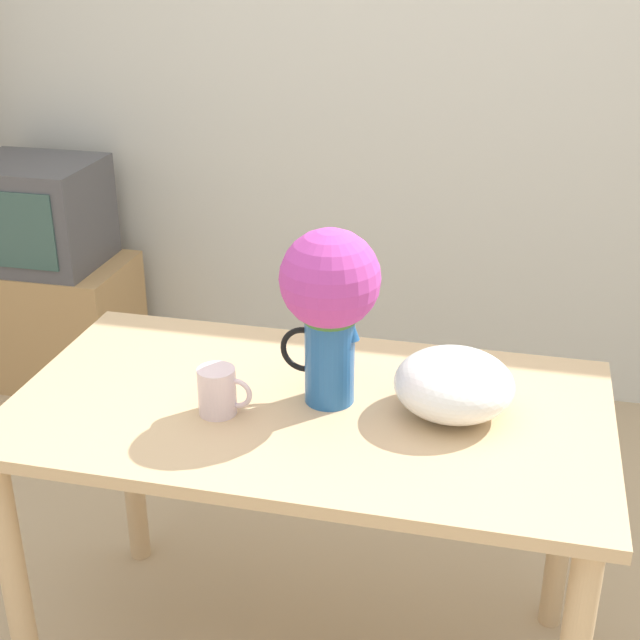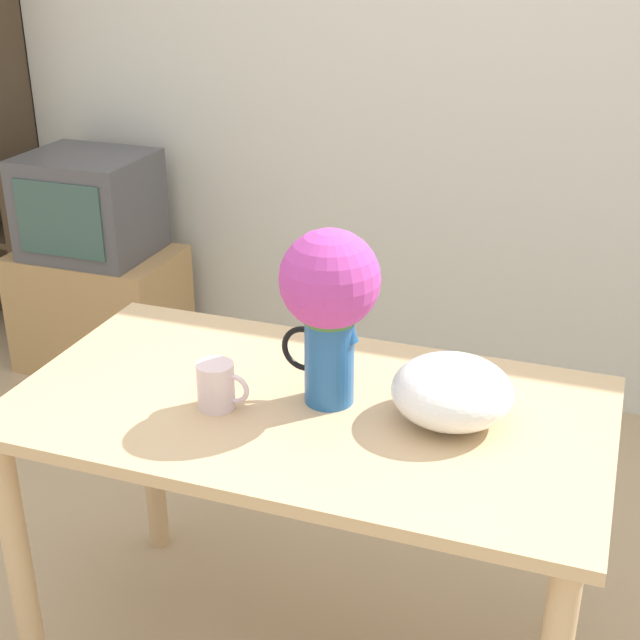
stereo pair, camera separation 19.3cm
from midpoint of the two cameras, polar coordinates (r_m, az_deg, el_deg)
The scene contains 7 objects.
wall_back at distance 3.38m, azimuth 11.08°, elevation 15.98°, with size 8.00×0.05×2.60m.
table at distance 2.06m, azimuth 1.87°, elevation -8.28°, with size 1.33×0.73×0.78m.
flower_vase at distance 1.90m, azimuth 3.52°, elevation 1.47°, with size 0.22×0.22×0.40m.
coffee_mug at distance 1.96m, azimuth -3.81°, elevation -4.30°, with size 0.12×0.08×0.11m.
white_bowl at distance 1.94m, azimuth 11.29°, elevation -4.56°, with size 0.26×0.26×0.14m.
tv_stand at distance 3.86m, azimuth -12.45°, elevation 0.67°, with size 0.66×0.43×0.51m.
tv_set at distance 3.70m, azimuth -13.11°, elevation 7.16°, with size 0.49×0.42×0.41m.
Camera 2 is at (0.61, -1.41, 1.77)m, focal length 50.00 mm.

